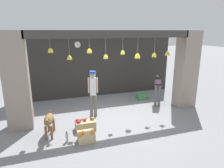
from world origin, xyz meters
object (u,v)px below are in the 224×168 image
Objects in this scene: produce_box_green at (142,96)px; water_bottle at (67,137)px; shopkeeper at (93,90)px; worker_stooping at (158,87)px; fruit_crate_oranges at (86,137)px; fruit_crate_apples at (85,125)px; dog at (49,121)px; wall_clock at (78,45)px.

water_bottle is (-3.52, -2.56, 0.01)m from produce_box_green.
shopkeeper is 2.76m from worker_stooping.
fruit_crate_oranges reaches higher than produce_box_green.
shopkeeper is 2.72× the size of fruit_crate_apples.
produce_box_green is (-0.29, 0.78, -0.62)m from worker_stooping.
dog is 1.17m from fruit_crate_oranges.
wall_clock is at bearing 83.69° from fruit_crate_apples.
wall_clock is (0.95, 3.64, 2.21)m from water_bottle.
worker_stooping is 3.76× the size of water_bottle.
worker_stooping is at bearing 115.97° from dog.
water_bottle is at bearing 162.70° from fruit_crate_oranges.
dog is at bearing 145.24° from fruit_crate_oranges.
shopkeeper is 1.27m from fruit_crate_apples.
dog reaches higher than produce_box_green.
shopkeeper is 1.95m from water_bottle.
fruit_crate_apples reaches higher than water_bottle.
fruit_crate_apples is (-0.47, -0.87, -0.79)m from shopkeeper.
dog is 0.57× the size of shopkeeper.
fruit_crate_apples is at bearing 81.01° from fruit_crate_oranges.
shopkeeper is 1.45× the size of worker_stooping.
fruit_crate_oranges is (-0.58, -1.57, -0.80)m from shopkeeper.
produce_box_green is at bearing 126.73° from dog.
wall_clock reaches higher than water_bottle.
worker_stooping is at bearing -69.96° from produce_box_green.
fruit_crate_apples is (1.03, 0.06, -0.32)m from dog.
worker_stooping reaches higher than water_bottle.
fruit_crate_apples is 3.54m from produce_box_green.
dog is 2.04× the size of fruit_crate_oranges.
wall_clock is at bearing 83.20° from fruit_crate_oranges.
fruit_crate_apples is at bearing 75.04° from shopkeeper.
wall_clock reaches higher than dog.
fruit_crate_apples is 0.81m from water_bottle.
fruit_crate_oranges is 0.76× the size of fruit_crate_apples.
shopkeeper is 2.82m from produce_box_green.
dog is at bearing -152.23° from produce_box_green.
wall_clock is at bearing 75.40° from water_bottle.
worker_stooping is 4.17× the size of wall_clock.
dog reaches higher than fruit_crate_oranges.
worker_stooping reaches higher than produce_box_green.
produce_box_green is (2.91, 2.02, -0.03)m from fruit_crate_apples.
dog is at bearing 131.24° from water_bottle.
fruit_crate_apples is 1.31× the size of produce_box_green.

